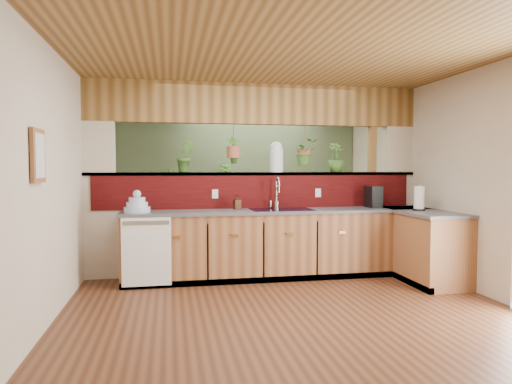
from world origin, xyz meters
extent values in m
cube|color=#4C2917|center=(0.00, 0.00, 0.00)|extent=(4.60, 7.00, 0.01)
cube|color=brown|center=(0.00, 0.00, 2.60)|extent=(4.60, 7.00, 0.01)
cube|color=beige|center=(0.00, 3.50, 1.30)|extent=(4.60, 0.02, 2.60)
cube|color=beige|center=(-2.30, 0.00, 1.30)|extent=(0.02, 7.00, 2.60)
cube|color=beige|center=(2.30, 0.00, 1.30)|extent=(0.02, 7.00, 2.60)
cube|color=beige|center=(0.00, 1.35, 0.68)|extent=(4.60, 0.15, 1.35)
cube|color=#3E0809|center=(0.00, 1.27, 1.12)|extent=(4.40, 0.02, 0.45)
cube|color=brown|center=(0.00, 1.35, 1.37)|extent=(4.60, 0.21, 0.04)
cube|color=brown|center=(0.00, 1.35, 2.33)|extent=(4.60, 0.15, 0.55)
cube|color=beige|center=(-2.10, 1.35, 1.70)|extent=(0.40, 0.15, 0.70)
cube|color=beige|center=(2.10, 1.35, 1.70)|extent=(0.40, 0.15, 0.70)
cube|color=brown|center=(1.70, 1.35, 1.30)|extent=(0.10, 0.10, 2.60)
cube|color=brown|center=(0.00, 1.35, 1.37)|extent=(4.60, 0.21, 0.04)
cube|color=brown|center=(0.00, 1.35, 2.33)|extent=(4.60, 0.15, 0.55)
cube|color=#586E4B|center=(0.00, 3.48, 1.30)|extent=(4.55, 0.02, 2.55)
cube|color=brown|center=(0.25, 0.98, 0.43)|extent=(4.10, 0.60, 0.86)
cube|color=#4B4B50|center=(0.25, 0.98, 0.88)|extent=(4.14, 0.64, 0.04)
cube|color=brown|center=(2.00, 0.54, 0.43)|extent=(0.60, 1.48, 0.86)
cube|color=#4B4B50|center=(2.00, 0.54, 0.88)|extent=(0.64, 1.52, 0.04)
cube|color=brown|center=(2.00, 0.98, 0.43)|extent=(0.60, 0.60, 0.86)
cube|color=#4B4B50|center=(2.00, 0.98, 0.88)|extent=(0.64, 0.64, 0.04)
cube|color=black|center=(0.25, 0.71, 0.04)|extent=(4.10, 0.06, 0.08)
cube|color=black|center=(1.73, 0.54, 0.04)|extent=(0.06, 1.48, 0.08)
cube|color=white|center=(-1.48, 0.66, 0.45)|extent=(0.58, 0.02, 0.82)
cube|color=#B7B7B2|center=(-1.48, 0.65, 0.80)|extent=(0.54, 0.01, 0.05)
cube|color=black|center=(0.25, 0.98, 0.89)|extent=(0.82, 0.50, 0.03)
cube|color=black|center=(0.06, 0.98, 0.80)|extent=(0.34, 0.40, 0.16)
cube|color=black|center=(0.44, 0.98, 0.80)|extent=(0.34, 0.40, 0.16)
cube|color=brown|center=(-2.27, -0.80, 1.55)|extent=(0.03, 0.35, 0.45)
cube|color=silver|center=(-2.26, -0.80, 1.55)|extent=(0.01, 0.27, 0.37)
cylinder|color=#B7B7B2|center=(0.23, 1.18, 0.95)|extent=(0.06, 0.06, 0.09)
cylinder|color=#B7B7B2|center=(0.23, 1.18, 1.11)|extent=(0.02, 0.02, 0.26)
torus|color=#B7B7B2|center=(0.23, 1.11, 1.24)|extent=(0.18, 0.09, 0.19)
cylinder|color=#B7B7B2|center=(0.23, 1.03, 1.17)|extent=(0.02, 0.02, 0.11)
cylinder|color=#B7B7B2|center=(0.15, 1.18, 0.96)|extent=(0.03, 0.03, 0.09)
cylinder|color=#AAC0DB|center=(-1.60, 0.91, 0.93)|extent=(0.32, 0.32, 0.07)
cylinder|color=#AAC0DB|center=(-1.60, 0.91, 1.00)|extent=(0.26, 0.26, 0.06)
cylinder|color=#AAC0DB|center=(-1.60, 0.91, 1.06)|extent=(0.20, 0.20, 0.06)
sphere|color=#AAC0DB|center=(-1.60, 0.91, 1.13)|extent=(0.10, 0.10, 0.10)
imported|color=#3C2315|center=(-0.33, 1.08, 1.00)|extent=(0.10, 0.10, 0.19)
cube|color=black|center=(1.58, 1.02, 1.05)|extent=(0.16, 0.26, 0.30)
cube|color=black|center=(1.58, 0.94, 0.95)|extent=(0.14, 0.10, 0.10)
cylinder|color=silver|center=(1.58, 0.97, 0.99)|extent=(0.08, 0.08, 0.08)
cylinder|color=black|center=(1.97, 0.51, 0.91)|extent=(0.16, 0.16, 0.02)
cylinder|color=#B7B7B2|center=(1.97, 0.51, 1.07)|extent=(0.02, 0.02, 0.33)
cylinder|color=white|center=(1.97, 0.51, 1.07)|extent=(0.13, 0.13, 0.29)
cylinder|color=silver|center=(0.27, 1.35, 1.55)|extent=(0.19, 0.19, 0.32)
sphere|color=silver|center=(0.27, 1.35, 1.73)|extent=(0.17, 0.17, 0.17)
imported|color=#376523|center=(-0.99, 1.35, 1.61)|extent=(0.26, 0.22, 0.43)
imported|color=#376523|center=(1.15, 1.35, 1.60)|extent=(0.27, 0.27, 0.42)
cylinder|color=brown|center=(-0.34, 1.35, 1.89)|extent=(0.01, 0.01, 0.32)
cylinder|color=brown|center=(-0.34, 1.35, 1.67)|extent=(0.18, 0.18, 0.16)
imported|color=#376523|center=(-0.34, 1.35, 1.90)|extent=(0.23, 0.18, 0.39)
cylinder|color=brown|center=(0.68, 1.35, 1.87)|extent=(0.01, 0.01, 0.36)
cylinder|color=brown|center=(0.68, 1.35, 1.63)|extent=(0.17, 0.17, 0.15)
imported|color=#376523|center=(0.68, 1.35, 1.85)|extent=(0.40, 0.37, 0.37)
cube|color=black|center=(-0.76, 3.25, 0.50)|extent=(1.66, 0.51, 1.09)
imported|color=#376523|center=(-1.21, 3.25, 1.24)|extent=(0.24, 0.20, 0.39)
imported|color=#376523|center=(-0.22, 3.25, 1.29)|extent=(0.31, 0.31, 0.49)
imported|color=#376523|center=(1.38, 2.71, 0.35)|extent=(0.68, 0.60, 0.70)
camera|label=1|loc=(-1.21, -4.86, 1.45)|focal=32.00mm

